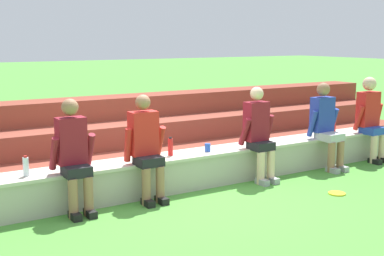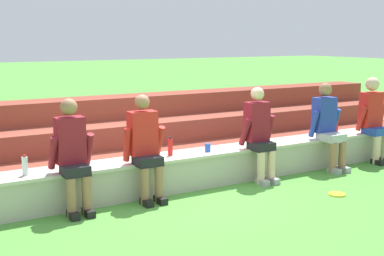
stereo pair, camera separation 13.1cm
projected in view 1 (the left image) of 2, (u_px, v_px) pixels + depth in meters
ground_plane at (174, 195)px, 6.74m from camera, size 80.00×80.00×0.00m
stone_seating_wall at (165, 172)px, 6.90m from camera, size 8.30×0.52×0.47m
brick_bleachers at (115, 140)px, 8.26m from camera, size 11.41×1.85×1.06m
person_left_of_center at (74, 154)px, 5.95m from camera, size 0.51×0.51×1.34m
person_center at (146, 146)px, 6.42m from camera, size 0.53×0.50×1.34m
person_right_of_center at (259, 132)px, 7.32m from camera, size 0.51×0.49×1.35m
person_far_right at (326, 124)px, 8.02m from camera, size 0.53×0.57×1.34m
person_rightmost_edge at (371, 116)px, 8.53m from camera, size 0.55×0.51×1.39m
water_bottle_mid_right at (26, 166)px, 5.87m from camera, size 0.07×0.07×0.24m
water_bottle_near_right at (334, 127)px, 8.54m from camera, size 0.07×0.07×0.22m
water_bottle_near_left at (170, 147)px, 6.90m from camera, size 0.07×0.07×0.25m
plastic_cup_right_end at (208, 148)px, 7.15m from camera, size 0.08×0.08×0.11m
frisbee at (337, 193)px, 6.78m from camera, size 0.22×0.22×0.02m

